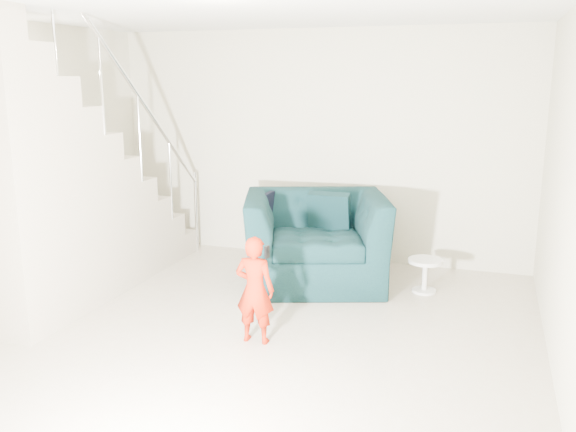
# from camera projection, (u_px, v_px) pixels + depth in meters

# --- Properties ---
(floor) EXTENTS (5.50, 5.50, 0.00)m
(floor) POSITION_uv_depth(u_px,v_px,m) (224.00, 347.00, 4.97)
(floor) COLOR tan
(floor) RESTS_ON ground
(back_wall) EXTENTS (5.00, 0.00, 5.00)m
(back_wall) POSITION_uv_depth(u_px,v_px,m) (317.00, 146.00, 7.21)
(back_wall) COLOR beige
(back_wall) RESTS_ON floor
(right_wall) EXTENTS (0.00, 5.50, 5.50)m
(right_wall) POSITION_uv_depth(u_px,v_px,m) (576.00, 206.00, 3.90)
(right_wall) COLOR beige
(right_wall) RESTS_ON floor
(armchair) EXTENTS (1.80, 1.68, 0.95)m
(armchair) POSITION_uv_depth(u_px,v_px,m) (315.00, 239.00, 6.45)
(armchair) COLOR black
(armchair) RESTS_ON floor
(toddler) EXTENTS (0.33, 0.22, 0.91)m
(toddler) POSITION_uv_depth(u_px,v_px,m) (255.00, 290.00, 4.99)
(toddler) COLOR #8E2304
(toddler) RESTS_ON floor
(side_table) EXTENTS (0.35, 0.35, 0.35)m
(side_table) POSITION_uv_depth(u_px,v_px,m) (425.00, 270.00, 6.20)
(side_table) COLOR silver
(side_table) RESTS_ON floor
(staircase) EXTENTS (1.02, 3.03, 3.62)m
(staircase) POSITION_uv_depth(u_px,v_px,m) (56.00, 205.00, 5.89)
(staircase) COLOR #ADA089
(staircase) RESTS_ON floor
(cushion) EXTENTS (0.45, 0.22, 0.45)m
(cushion) POSITION_uv_depth(u_px,v_px,m) (329.00, 212.00, 6.61)
(cushion) COLOR black
(cushion) RESTS_ON armchair
(throw) EXTENTS (0.06, 0.57, 0.64)m
(throw) POSITION_uv_depth(u_px,v_px,m) (264.00, 224.00, 6.60)
(throw) COLOR black
(throw) RESTS_ON armchair
(phone) EXTENTS (0.03, 0.05, 0.10)m
(phone) POSITION_uv_depth(u_px,v_px,m) (267.00, 252.00, 4.87)
(phone) COLOR black
(phone) RESTS_ON toddler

